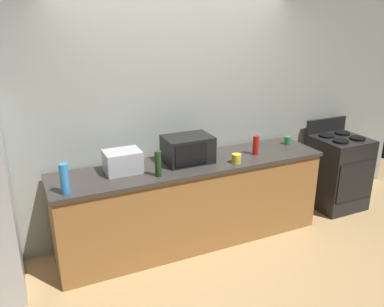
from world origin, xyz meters
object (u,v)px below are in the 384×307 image
at_px(microwave, 188,149).
at_px(bottle_spray_cleaner, 64,179).
at_px(toaster_oven, 123,161).
at_px(stove_range, 337,171).
at_px(bottle_wine, 158,164).
at_px(mug_green, 288,140).
at_px(mug_yellow, 236,158).
at_px(bottle_hot_sauce, 256,145).

height_order(microwave, bottle_spray_cleaner, same).
height_order(toaster_oven, bottle_spray_cleaner, bottle_spray_cleaner).
bearing_deg(microwave, bottle_spray_cleaner, -168.16).
bearing_deg(toaster_oven, stove_range, -1.28).
bearing_deg(microwave, bottle_wine, -150.56).
relative_size(stove_range, microwave, 2.25).
distance_m(toaster_oven, bottle_wine, 0.36).
height_order(microwave, toaster_oven, microwave).
relative_size(toaster_oven, mug_green, 3.65).
xyz_separation_m(bottle_wine, mug_yellow, (0.83, -0.01, -0.08)).
relative_size(toaster_oven, bottle_wine, 1.38).
relative_size(bottle_wine, bottle_hot_sauce, 1.18).
bearing_deg(mug_yellow, toaster_oven, 167.22).
height_order(microwave, bottle_wine, microwave).
bearing_deg(stove_range, microwave, 178.64).
bearing_deg(mug_green, bottle_wine, -171.18).
height_order(stove_range, bottle_spray_cleaner, bottle_spray_cleaner).
bearing_deg(bottle_spray_cleaner, mug_green, 6.65).
relative_size(stove_range, mug_yellow, 11.44).
bearing_deg(bottle_hot_sauce, mug_yellow, -156.73).
distance_m(stove_range, bottle_wine, 2.50).
distance_m(stove_range, bottle_hot_sauce, 1.39).
relative_size(microwave, bottle_wine, 1.95).
relative_size(bottle_hot_sauce, mug_green, 2.23).
xyz_separation_m(bottle_spray_cleaner, bottle_hot_sauce, (1.99, 0.16, -0.03)).
relative_size(microwave, mug_green, 5.15).
bearing_deg(bottle_hot_sauce, microwave, 172.23).
height_order(mug_yellow, mug_green, mug_yellow).
distance_m(stove_range, bottle_spray_cleaner, 3.32).
relative_size(stove_range, bottle_hot_sauce, 5.20).
xyz_separation_m(microwave, bottle_hot_sauce, (0.75, -0.10, -0.03)).
bearing_deg(bottle_spray_cleaner, mug_yellow, 0.77).
distance_m(bottle_hot_sauce, mug_green, 0.55).
height_order(microwave, mug_green, microwave).
bearing_deg(bottle_hot_sauce, toaster_oven, 175.40).
bearing_deg(stove_range, bottle_hot_sauce, -177.58).
bearing_deg(stove_range, toaster_oven, 178.72).
xyz_separation_m(toaster_oven, bottle_wine, (0.27, -0.24, 0.02)).
distance_m(bottle_spray_cleaner, bottle_hot_sauce, 2.00).
xyz_separation_m(microwave, mug_yellow, (0.43, -0.24, -0.09)).
distance_m(bottle_spray_cleaner, mug_green, 2.54).
xyz_separation_m(toaster_oven, bottle_spray_cleaner, (-0.57, -0.27, 0.03)).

